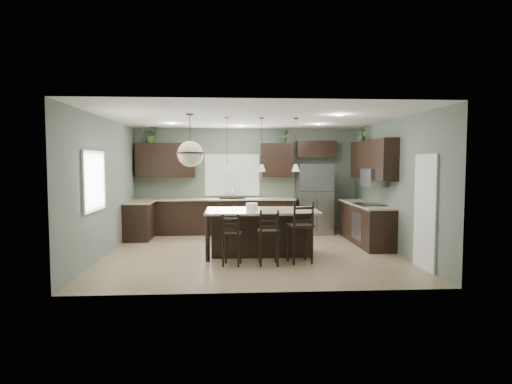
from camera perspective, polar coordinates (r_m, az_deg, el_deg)
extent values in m
plane|color=#9E8466|center=(9.06, -0.48, -8.09)|extent=(6.00, 6.00, 0.00)
cube|color=white|center=(8.12, 21.64, -2.49)|extent=(0.04, 0.82, 2.04)
cube|color=white|center=(11.59, -3.19, 2.27)|extent=(1.35, 0.02, 1.00)
cube|color=white|center=(8.44, -20.88, 1.38)|extent=(0.02, 1.10, 1.00)
cube|color=black|center=(10.87, -15.36, -3.79)|extent=(0.60, 0.90, 0.90)
cube|color=#B8B28B|center=(10.82, -15.31, -1.33)|extent=(0.66, 0.96, 0.04)
cube|color=black|center=(11.39, -5.42, -3.32)|extent=(4.20, 0.60, 0.90)
cube|color=#B8B28B|center=(11.32, -5.44, -0.97)|extent=(4.20, 0.66, 0.04)
cube|color=gray|center=(11.32, -3.16, -0.89)|extent=(0.70, 0.45, 0.01)
cylinder|color=silver|center=(11.27, -3.17, -0.17)|extent=(0.02, 0.02, 0.28)
cube|color=black|center=(11.55, -11.93, 4.17)|extent=(1.55, 0.34, 0.90)
cube|color=black|center=(11.50, 2.82, 4.26)|extent=(0.85, 0.34, 0.90)
cube|color=black|center=(11.66, 7.98, 5.69)|extent=(1.05, 0.34, 0.45)
cube|color=black|center=(10.33, 14.43, -4.19)|extent=(0.60, 2.35, 0.90)
cube|color=#B8B28B|center=(10.26, 14.36, -1.59)|extent=(0.66, 2.35, 0.04)
cube|color=black|center=(10.00, 14.85, -1.60)|extent=(0.58, 0.75, 0.02)
cube|color=gray|center=(9.98, 13.24, -4.45)|extent=(0.01, 0.72, 0.60)
cube|color=black|center=(10.27, 15.26, 4.15)|extent=(0.34, 2.35, 0.90)
cube|color=gray|center=(10.00, 15.46, 1.86)|extent=(0.40, 0.75, 0.40)
cube|color=gray|center=(11.44, 7.76, -0.91)|extent=(0.90, 0.74, 1.85)
cube|color=black|center=(8.81, 0.74, -5.38)|extent=(2.29, 1.32, 0.92)
cylinder|color=white|center=(8.73, -0.57, -1.94)|extent=(0.24, 0.24, 0.14)
cube|color=black|center=(7.88, -3.23, -6.35)|extent=(0.41, 0.41, 0.97)
cube|color=black|center=(7.90, 1.67, -6.05)|extent=(0.39, 0.39, 1.04)
cube|color=black|center=(8.10, 5.86, -5.36)|extent=(0.50, 0.50, 1.17)
imported|color=#355A27|center=(11.60, -13.83, 7.40)|extent=(0.44, 0.40, 0.42)
imported|color=#355B27|center=(11.51, 3.89, 7.40)|extent=(0.25, 0.23, 0.36)
imported|color=#335023|center=(10.97, 13.94, 7.41)|extent=(0.25, 0.25, 0.35)
plane|color=#5E6C5D|center=(11.62, -1.21, 1.54)|extent=(6.00, 0.00, 6.00)
plane|color=#5E6C5D|center=(6.13, 0.89, -0.65)|extent=(6.00, 0.00, 6.00)
plane|color=#5E6C5D|center=(9.21, -19.46, 0.67)|extent=(0.00, 5.50, 5.50)
plane|color=#5E6C5D|center=(9.52, 17.87, 0.81)|extent=(0.00, 5.50, 5.50)
plane|color=white|center=(8.90, -0.49, 9.82)|extent=(6.00, 6.00, 0.00)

